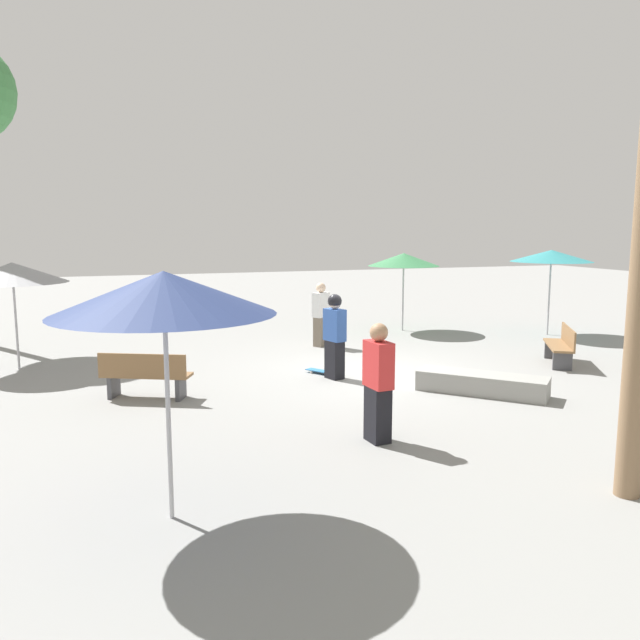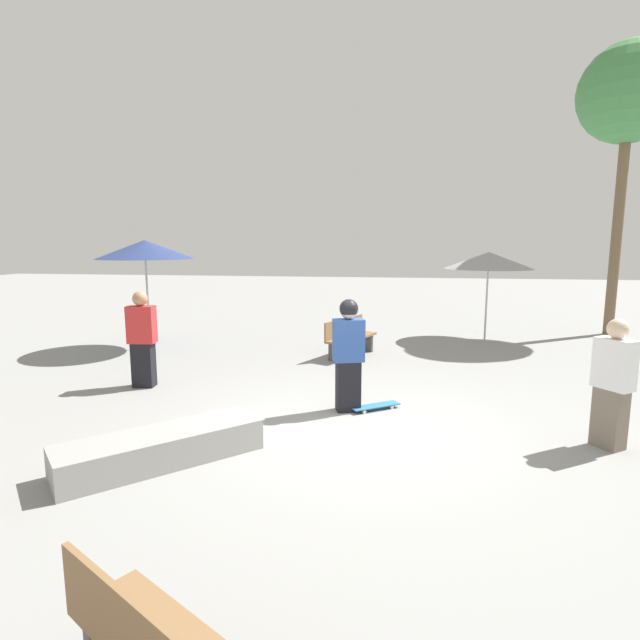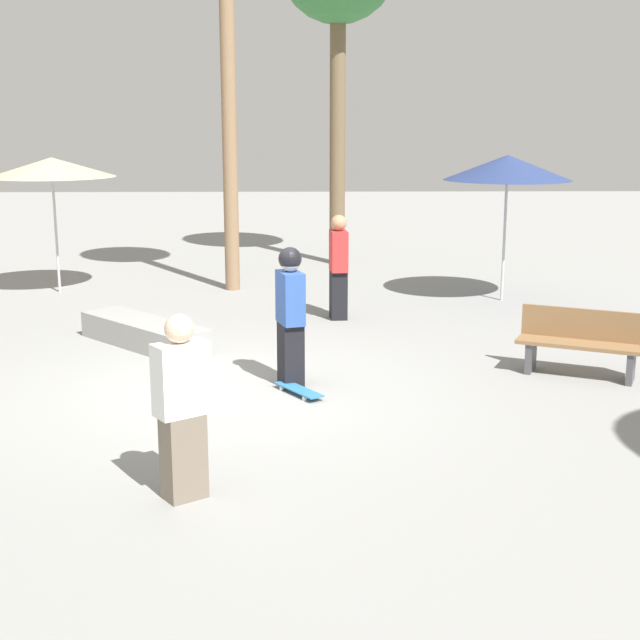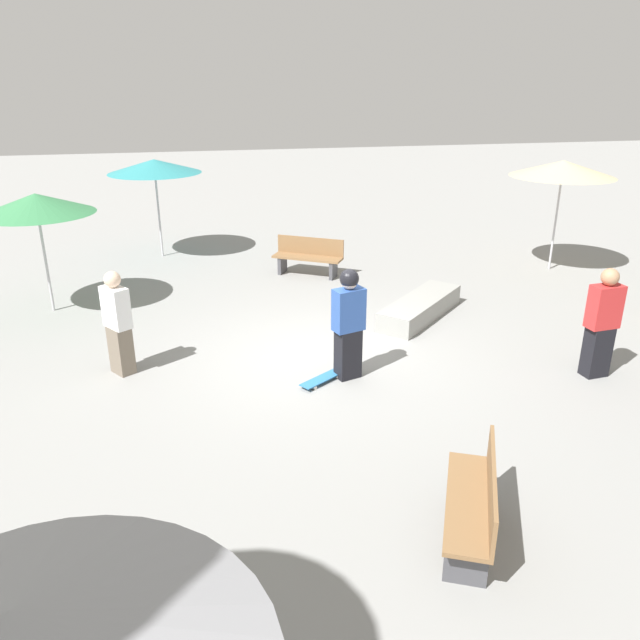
{
  "view_description": "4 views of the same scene",
  "coord_description": "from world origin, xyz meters",
  "px_view_note": "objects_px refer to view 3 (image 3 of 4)",
  "views": [
    {
      "loc": [
        -11.8,
        5.13,
        3.04
      ],
      "look_at": [
        0.12,
        0.98,
        1.16
      ],
      "focal_mm": 35.0,
      "sensor_mm": 36.0,
      "label": 1
    },
    {
      "loc": [
        0.45,
        -6.57,
        2.57
      ],
      "look_at": [
        -0.73,
        1.28,
        1.32
      ],
      "focal_mm": 28.0,
      "sensor_mm": 36.0,
      "label": 2
    },
    {
      "loc": [
        10.43,
        0.94,
        3.24
      ],
      "look_at": [
        0.31,
        1.14,
        0.94
      ],
      "focal_mm": 50.0,
      "sensor_mm": 36.0,
      "label": 3
    },
    {
      "loc": [
        2.0,
        9.1,
        4.35
      ],
      "look_at": [
        0.31,
        1.25,
        1.16
      ],
      "focal_mm": 35.0,
      "sensor_mm": 36.0,
      "label": 4
    }
  ],
  "objects_px": {
    "skater_main": "(290,311)",
    "bystander_far": "(182,408)",
    "shade_umbrella_tan": "(52,167)",
    "bench_far": "(582,343)",
    "concrete_ledge": "(144,333)",
    "skateboard": "(299,390)",
    "shade_umbrella_navy": "(508,168)",
    "bystander_watching": "(338,267)"
  },
  "relations": [
    {
      "from": "skater_main",
      "to": "skateboard",
      "type": "bearing_deg",
      "value": -4.06
    },
    {
      "from": "skater_main",
      "to": "concrete_ledge",
      "type": "xyz_separation_m",
      "value": [
        -1.99,
        -2.16,
        -0.74
      ]
    },
    {
      "from": "concrete_ledge",
      "to": "bystander_watching",
      "type": "height_order",
      "value": "bystander_watching"
    },
    {
      "from": "skater_main",
      "to": "bench_far",
      "type": "xyz_separation_m",
      "value": [
        -0.32,
        3.72,
        -0.5
      ]
    },
    {
      "from": "bystander_far",
      "to": "skateboard",
      "type": "bearing_deg",
      "value": -143.77
    },
    {
      "from": "bystander_far",
      "to": "shade_umbrella_navy",
      "type": "bearing_deg",
      "value": -153.93
    },
    {
      "from": "shade_umbrella_tan",
      "to": "bystander_far",
      "type": "height_order",
      "value": "shade_umbrella_tan"
    },
    {
      "from": "bench_far",
      "to": "shade_umbrella_navy",
      "type": "height_order",
      "value": "shade_umbrella_navy"
    },
    {
      "from": "bystander_far",
      "to": "bystander_watching",
      "type": "bearing_deg",
      "value": -138.24
    },
    {
      "from": "concrete_ledge",
      "to": "bystander_watching",
      "type": "bearing_deg",
      "value": 121.04
    },
    {
      "from": "bystander_watching",
      "to": "bystander_far",
      "type": "relative_size",
      "value": 1.04
    },
    {
      "from": "skateboard",
      "to": "concrete_ledge",
      "type": "distance_m",
      "value": 3.3
    },
    {
      "from": "skater_main",
      "to": "bench_far",
      "type": "height_order",
      "value": "skater_main"
    },
    {
      "from": "skateboard",
      "to": "shade_umbrella_tan",
      "type": "bearing_deg",
      "value": -178.93
    },
    {
      "from": "bystander_far",
      "to": "bench_far",
      "type": "bearing_deg",
      "value": -176.61
    },
    {
      "from": "skater_main",
      "to": "shade_umbrella_tan",
      "type": "height_order",
      "value": "shade_umbrella_tan"
    },
    {
      "from": "bench_far",
      "to": "bystander_watching",
      "type": "distance_m",
      "value": 4.55
    },
    {
      "from": "concrete_ledge",
      "to": "shade_umbrella_navy",
      "type": "height_order",
      "value": "shade_umbrella_navy"
    },
    {
      "from": "skater_main",
      "to": "bystander_far",
      "type": "bearing_deg",
      "value": -32.07
    },
    {
      "from": "bench_far",
      "to": "bystander_far",
      "type": "relative_size",
      "value": 0.99
    },
    {
      "from": "concrete_ledge",
      "to": "bystander_watching",
      "type": "relative_size",
      "value": 1.25
    },
    {
      "from": "skater_main",
      "to": "bench_far",
      "type": "relative_size",
      "value": 1.06
    },
    {
      "from": "skateboard",
      "to": "bystander_far",
      "type": "distance_m",
      "value": 3.21
    },
    {
      "from": "shade_umbrella_navy",
      "to": "bystander_watching",
      "type": "xyz_separation_m",
      "value": [
        1.46,
        -3.04,
        -1.53
      ]
    },
    {
      "from": "bench_far",
      "to": "shade_umbrella_tan",
      "type": "distance_m",
      "value": 10.24
    },
    {
      "from": "skater_main",
      "to": "bystander_far",
      "type": "relative_size",
      "value": 1.05
    },
    {
      "from": "skater_main",
      "to": "bystander_far",
      "type": "xyz_separation_m",
      "value": [
        3.38,
        -0.89,
        -0.11
      ]
    },
    {
      "from": "skateboard",
      "to": "shade_umbrella_tan",
      "type": "relative_size",
      "value": 0.31
    },
    {
      "from": "shade_umbrella_tan",
      "to": "shade_umbrella_navy",
      "type": "xyz_separation_m",
      "value": [
        0.93,
        8.27,
        0.04
      ]
    },
    {
      "from": "skateboard",
      "to": "shade_umbrella_tan",
      "type": "height_order",
      "value": "shade_umbrella_tan"
    },
    {
      "from": "skater_main",
      "to": "bystander_watching",
      "type": "height_order",
      "value": "skater_main"
    },
    {
      "from": "bench_far",
      "to": "bystander_watching",
      "type": "relative_size",
      "value": 0.95
    },
    {
      "from": "skater_main",
      "to": "concrete_ledge",
      "type": "height_order",
      "value": "skater_main"
    },
    {
      "from": "concrete_ledge",
      "to": "bystander_far",
      "type": "distance_m",
      "value": 5.55
    },
    {
      "from": "skateboard",
      "to": "bystander_watching",
      "type": "bearing_deg",
      "value": 137.26
    },
    {
      "from": "shade_umbrella_tan",
      "to": "bystander_watching",
      "type": "distance_m",
      "value": 5.94
    },
    {
      "from": "shade_umbrella_tan",
      "to": "bystander_far",
      "type": "bearing_deg",
      "value": 20.75
    },
    {
      "from": "skateboard",
      "to": "shade_umbrella_navy",
      "type": "height_order",
      "value": "shade_umbrella_navy"
    },
    {
      "from": "shade_umbrella_tan",
      "to": "bystander_watching",
      "type": "relative_size",
      "value": 1.48
    },
    {
      "from": "skateboard",
      "to": "bystander_watching",
      "type": "height_order",
      "value": "bystander_watching"
    },
    {
      "from": "skateboard",
      "to": "bystander_far",
      "type": "height_order",
      "value": "bystander_far"
    },
    {
      "from": "skateboard",
      "to": "bench_far",
      "type": "height_order",
      "value": "bench_far"
    }
  ]
}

